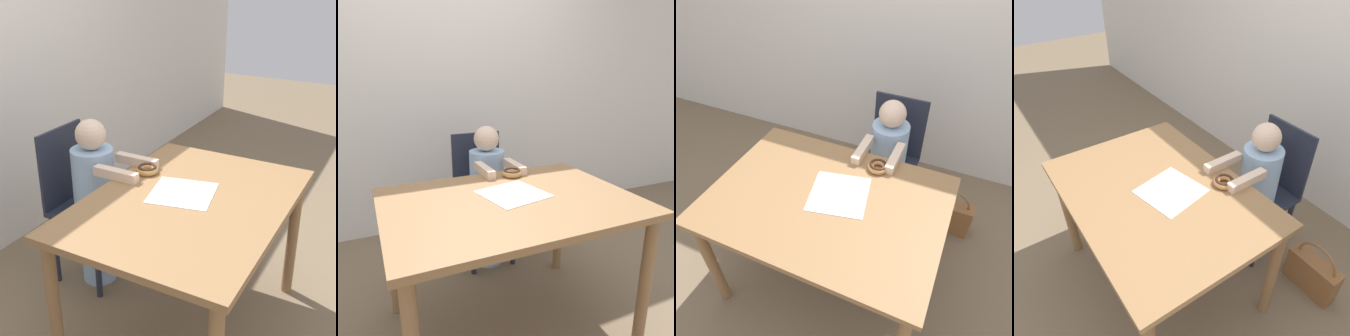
{
  "view_description": "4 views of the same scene",
  "coord_description": "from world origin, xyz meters",
  "views": [
    {
      "loc": [
        -1.78,
        -0.86,
        1.8
      ],
      "look_at": [
        0.04,
        0.13,
        0.89
      ],
      "focal_mm": 50.0,
      "sensor_mm": 36.0,
      "label": 1
    },
    {
      "loc": [
        -0.64,
        -1.38,
        1.38
      ],
      "look_at": [
        0.04,
        0.13,
        0.89
      ],
      "focal_mm": 35.0,
      "sensor_mm": 36.0,
      "label": 2
    },
    {
      "loc": [
        0.57,
        -1.05,
        2.02
      ],
      "look_at": [
        0.04,
        0.13,
        0.89
      ],
      "focal_mm": 35.0,
      "sensor_mm": 36.0,
      "label": 3
    },
    {
      "loc": [
        1.19,
        -0.66,
        1.94
      ],
      "look_at": [
        0.04,
        0.13,
        0.89
      ],
      "focal_mm": 35.0,
      "sensor_mm": 36.0,
      "label": 4
    }
  ],
  "objects": [
    {
      "name": "ground_plane",
      "position": [
        0.0,
        0.0,
        0.0
      ],
      "size": [
        12.0,
        12.0,
        0.0
      ],
      "primitive_type": "plane",
      "color": "#7A664C"
    },
    {
      "name": "dining_table",
      "position": [
        0.0,
        0.0,
        0.67
      ],
      "size": [
        1.24,
        0.9,
        0.77
      ],
      "color": "olive",
      "rests_on": "ground_plane"
    },
    {
      "name": "chair",
      "position": [
        0.13,
        0.78,
        0.49
      ],
      "size": [
        0.37,
        0.38,
        0.95
      ],
      "color": "#232838",
      "rests_on": "ground_plane"
    },
    {
      "name": "wall_back",
      "position": [
        0.0,
        1.47,
        1.25
      ],
      "size": [
        8.0,
        0.05,
        2.5
      ],
      "color": "silver",
      "rests_on": "ground_plane"
    },
    {
      "name": "handbag",
      "position": [
        0.62,
        0.75,
        0.14
      ],
      "size": [
        0.34,
        0.11,
        0.39
      ],
      "color": "brown",
      "rests_on": "ground_plane"
    },
    {
      "name": "child_figure",
      "position": [
        0.13,
        0.66,
        0.52
      ],
      "size": [
        0.26,
        0.48,
        1.03
      ],
      "color": "#99BCE0",
      "rests_on": "ground_plane"
    },
    {
      "name": "donut",
      "position": [
        0.17,
        0.33,
        0.79
      ],
      "size": [
        0.12,
        0.12,
        0.04
      ],
      "color": "tan",
      "rests_on": "dining_table"
    },
    {
      "name": "napkin",
      "position": [
        0.05,
        0.06,
        0.77
      ],
      "size": [
        0.36,
        0.36,
        0.0
      ],
      "color": "white",
      "rests_on": "dining_table"
    }
  ]
}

